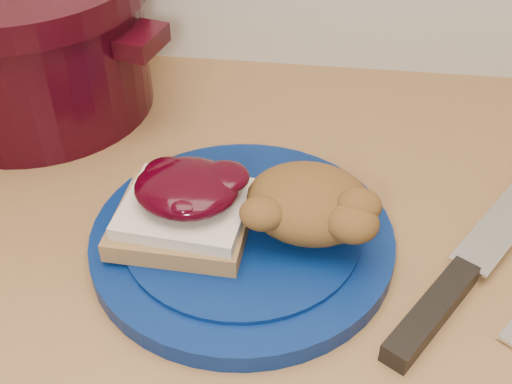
# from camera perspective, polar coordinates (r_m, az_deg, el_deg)

# --- Properties ---
(plate) EXTENTS (0.31, 0.31, 0.02)m
(plate) POSITION_cam_1_polar(r_m,az_deg,el_deg) (0.59, -1.22, -4.20)
(plate) COLOR #051B53
(plate) RESTS_ON wood_countertop
(sandwich) EXTENTS (0.12, 0.11, 0.06)m
(sandwich) POSITION_cam_1_polar(r_m,az_deg,el_deg) (0.57, -6.38, -1.24)
(sandwich) COLOR olive
(sandwich) RESTS_ON plate
(stuffing_mound) EXTENTS (0.13, 0.11, 0.06)m
(stuffing_mound) POSITION_cam_1_polar(r_m,az_deg,el_deg) (0.57, 4.73, -0.96)
(stuffing_mound) COLOR brown
(stuffing_mound) RESTS_ON plate
(chef_knife) EXTENTS (0.21, 0.30, 0.02)m
(chef_knife) POSITION_cam_1_polar(r_m,az_deg,el_deg) (0.58, 17.47, -7.49)
(chef_knife) COLOR black
(chef_knife) RESTS_ON wood_countertop
(dutch_oven) EXTENTS (0.34, 0.34, 0.18)m
(dutch_oven) POSITION_cam_1_polar(r_m,az_deg,el_deg) (0.80, -19.62, 12.56)
(dutch_oven) COLOR black
(dutch_oven) RESTS_ON wood_countertop
(pepper_grinder) EXTENTS (0.07, 0.07, 0.13)m
(pepper_grinder) POSITION_cam_1_polar(r_m,az_deg,el_deg) (0.80, -18.71, 11.58)
(pepper_grinder) COLOR black
(pepper_grinder) RESTS_ON wood_countertop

